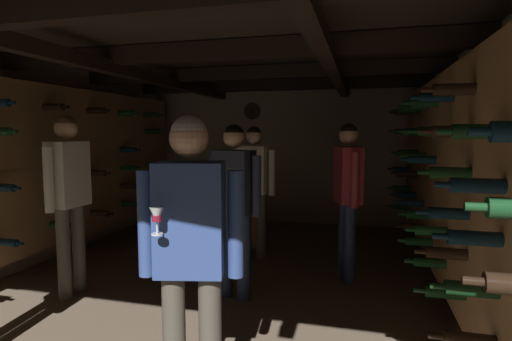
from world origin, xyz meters
name	(u,v)px	position (x,y,z in m)	size (l,w,h in m)	color
ground_plane	(215,293)	(0.00, 0.00, 0.00)	(8.40, 8.40, 0.00)	#7A6651
room_shell	(224,143)	(0.00, 0.27, 1.42)	(4.72, 6.52, 2.41)	gray
wine_crate_stack	(241,222)	(-0.25, 1.69, 0.30)	(0.52, 0.35, 0.60)	#A37547
display_bottle	(235,191)	(-0.32, 1.64, 0.74)	(0.08, 0.08, 0.35)	#194723
person_host_center	(234,195)	(0.21, -0.05, 0.96)	(0.53, 0.33, 1.60)	#232D4C
person_guest_far_right	(348,187)	(1.19, 0.71, 0.97)	(0.32, 0.52, 1.61)	#232D4C
person_guest_rear_center	(254,180)	(0.08, 1.14, 0.96)	(0.54, 0.33, 1.60)	#4C473D
person_guest_mid_left	(69,187)	(-1.29, -0.36, 1.02)	(0.33, 0.54, 1.69)	#4C473D
person_guest_near_right	(191,242)	(0.49, -1.63, 0.97)	(0.53, 0.38, 1.62)	#4C473D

